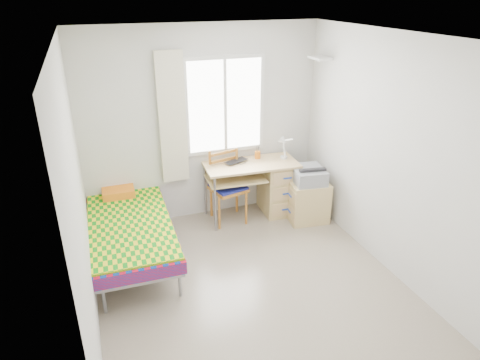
{
  "coord_description": "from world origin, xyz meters",
  "views": [
    {
      "loc": [
        -1.4,
        -3.57,
        2.98
      ],
      "look_at": [
        0.09,
        0.55,
        1.0
      ],
      "focal_mm": 32.0,
      "sensor_mm": 36.0,
      "label": 1
    }
  ],
  "objects_px": {
    "chair": "(227,182)",
    "printer": "(308,175)",
    "bed": "(129,223)",
    "cabinet": "(307,201)",
    "desk": "(273,184)"
  },
  "relations": [
    {
      "from": "desk",
      "to": "printer",
      "type": "bearing_deg",
      "value": -41.99
    },
    {
      "from": "cabinet",
      "to": "chair",
      "type": "bearing_deg",
      "value": 165.93
    },
    {
      "from": "desk",
      "to": "cabinet",
      "type": "distance_m",
      "value": 0.53
    },
    {
      "from": "printer",
      "to": "cabinet",
      "type": "bearing_deg",
      "value": -84.69
    },
    {
      "from": "bed",
      "to": "cabinet",
      "type": "relative_size",
      "value": 3.55
    },
    {
      "from": "bed",
      "to": "desk",
      "type": "relative_size",
      "value": 1.58
    },
    {
      "from": "cabinet",
      "to": "printer",
      "type": "height_order",
      "value": "printer"
    },
    {
      "from": "chair",
      "to": "desk",
      "type": "bearing_deg",
      "value": -14.94
    },
    {
      "from": "bed",
      "to": "cabinet",
      "type": "xyz_separation_m",
      "value": [
        2.41,
        0.05,
        -0.14
      ]
    },
    {
      "from": "cabinet",
      "to": "bed",
      "type": "bearing_deg",
      "value": -172.02
    },
    {
      "from": "bed",
      "to": "cabinet",
      "type": "distance_m",
      "value": 2.41
    },
    {
      "from": "chair",
      "to": "cabinet",
      "type": "height_order",
      "value": "chair"
    },
    {
      "from": "cabinet",
      "to": "printer",
      "type": "distance_m",
      "value": 0.39
    },
    {
      "from": "desk",
      "to": "chair",
      "type": "xyz_separation_m",
      "value": [
        -0.68,
        0.02,
        0.12
      ]
    },
    {
      "from": "chair",
      "to": "printer",
      "type": "height_order",
      "value": "chair"
    }
  ]
}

